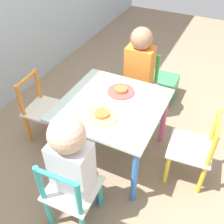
% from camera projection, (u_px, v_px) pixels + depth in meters
% --- Properties ---
extents(ground_plane, '(6.00, 6.00, 0.00)m').
position_uv_depth(ground_plane, '(112.00, 153.00, 1.91)').
color(ground_plane, '#8C755B').
extents(kids_table, '(0.62, 0.62, 0.46)m').
position_uv_depth(kids_table, '(112.00, 111.00, 1.65)').
color(kids_table, silver).
rests_on(kids_table, ground_plane).
extents(chair_green, '(0.27, 0.27, 0.51)m').
position_uv_depth(chair_green, '(140.00, 87.00, 2.12)').
color(chair_green, silver).
rests_on(chair_green, ground_plane).
extents(chair_teal, '(0.27, 0.27, 0.51)m').
position_uv_depth(chair_teal, '(71.00, 194.00, 1.37)').
color(chair_teal, silver).
rests_on(chair_teal, ground_plane).
extents(chair_yellow, '(0.28, 0.28, 0.51)m').
position_uv_depth(chair_yellow, '(194.00, 150.00, 1.60)').
color(chair_yellow, silver).
rests_on(chair_yellow, ground_plane).
extents(chair_orange, '(0.28, 0.28, 0.51)m').
position_uv_depth(chair_orange, '(43.00, 110.00, 1.89)').
color(chair_orange, silver).
rests_on(chair_orange, ground_plane).
extents(child_right, '(0.22, 0.20, 0.76)m').
position_uv_depth(child_right, '(139.00, 69.00, 1.95)').
color(child_right, '#7A6B5B').
rests_on(child_right, ground_plane).
extents(child_left, '(0.22, 0.21, 0.73)m').
position_uv_depth(child_left, '(73.00, 161.00, 1.28)').
color(child_left, '#4C608E').
rests_on(child_left, ground_plane).
extents(plate_right, '(0.18, 0.18, 0.03)m').
position_uv_depth(plate_right, '(121.00, 91.00, 1.69)').
color(plate_right, '#E54C47').
rests_on(plate_right, kids_table).
extents(plate_left, '(0.19, 0.19, 0.03)m').
position_uv_depth(plate_left, '(102.00, 115.00, 1.51)').
color(plate_left, '#EADB66').
rests_on(plate_left, kids_table).
extents(storage_bin, '(0.27, 0.25, 0.19)m').
position_uv_depth(storage_bin, '(161.00, 87.00, 2.38)').
color(storage_bin, '#3D8E56').
rests_on(storage_bin, ground_plane).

